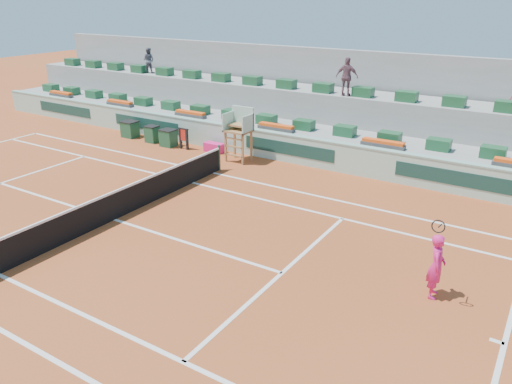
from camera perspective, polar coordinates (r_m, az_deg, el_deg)
ground at (r=17.26m, az=-15.88°, el=-3.07°), size 90.00×90.00×0.00m
seating_tier_lower at (r=24.97m, az=2.26°, el=6.89°), size 36.00×4.00×1.20m
seating_tier_upper at (r=26.16m, az=4.06°, el=9.12°), size 36.00×2.40×2.60m
stadium_back_wall at (r=27.38m, az=5.74°, el=11.56°), size 36.00×0.40×4.40m
player_bag at (r=23.77m, az=-4.81°, el=5.10°), size 0.97×0.43×0.43m
spectator_left at (r=30.99m, az=-12.17°, el=14.49°), size 0.81×0.70×1.45m
spectator_mid at (r=23.60m, az=10.35°, el=12.83°), size 1.07×0.54×1.75m
court_lines at (r=17.26m, az=-15.88°, el=-3.05°), size 23.89×11.09×0.01m
tennis_net at (r=17.06m, az=-16.06°, el=-1.46°), size 0.10×11.97×1.10m
advertising_hoarding at (r=23.13m, az=-0.43°, el=5.78°), size 36.00×0.34×1.26m
umpire_chair at (r=22.10m, az=-1.90°, el=7.45°), size 1.10×0.90×2.40m
seat_row_lower at (r=24.02m, az=1.21°, el=8.32°), size 32.90×0.60×0.44m
seat_row_upper at (r=25.35m, az=3.50°, el=12.23°), size 32.90×0.60×0.44m
flower_planters at (r=24.18m, az=-2.86°, el=8.18°), size 26.80×0.36×0.28m
drink_cooler_a at (r=24.92m, az=-10.00°, el=6.12°), size 0.74×0.64×0.84m
drink_cooler_b at (r=25.76m, az=-11.80°, el=6.50°), size 0.64×0.55×0.84m
drink_cooler_c at (r=26.99m, az=-14.22°, el=6.99°), size 0.80×0.69×0.84m
towel_rack at (r=24.26m, az=-8.27°, el=6.25°), size 0.60×0.10×1.03m
tennis_player at (r=13.01m, az=19.92°, el=-7.93°), size 0.52×0.90×2.28m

